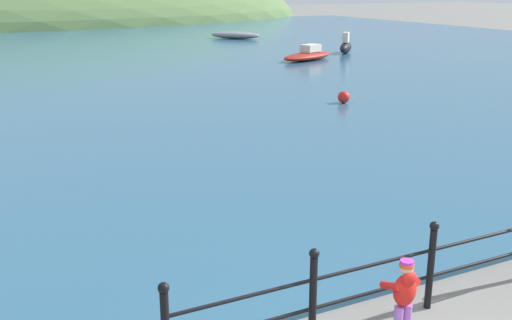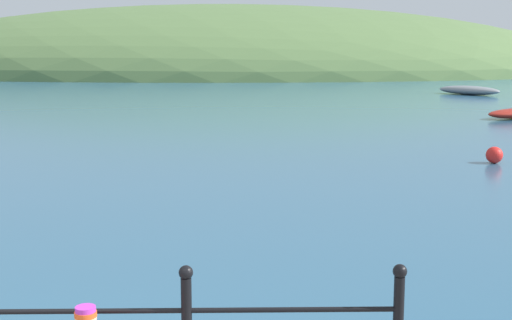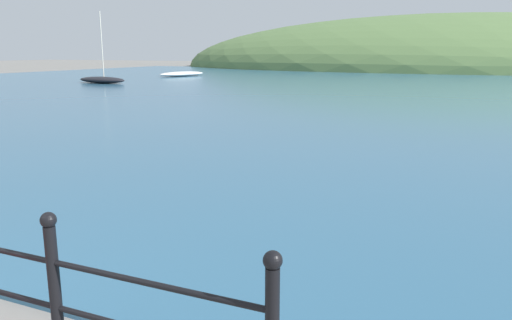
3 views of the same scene
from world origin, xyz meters
The scene contains 4 objects.
water centered at (0.00, 32.00, 0.05)m, with size 80.00×60.00×0.10m, color #2D5B7A.
far_hillside centered at (0.00, 71.26, 0.00)m, with size 75.59×41.57×14.14m.
boat_far_left centered at (-20.33, 37.79, 0.30)m, with size 2.96×5.21×0.41m.
boat_green_fishing centered at (-20.19, 27.07, 0.35)m, with size 4.15×1.78×4.89m.
Camera 3 is at (4.16, -1.05, 2.36)m, focal length 35.00 mm.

